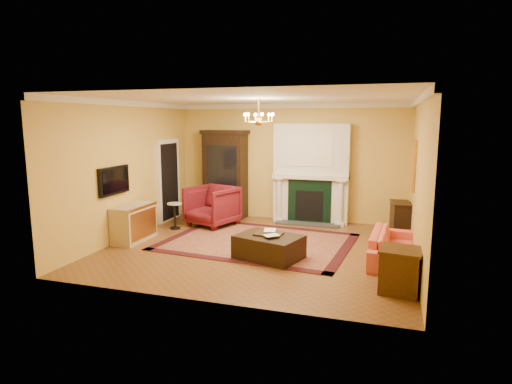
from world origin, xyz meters
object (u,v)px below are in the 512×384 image
at_px(china_cabinet, 225,176).
at_px(pedestal_table, 175,214).
at_px(console_table, 400,220).
at_px(leather_ottoman, 269,247).
at_px(commode, 134,223).
at_px(wingback_armchair, 212,204).
at_px(end_table, 401,272).
at_px(coral_sofa, 392,241).

height_order(china_cabinet, pedestal_table, china_cabinet).
bearing_deg(console_table, leather_ottoman, -142.24).
height_order(china_cabinet, commode, china_cabinet).
height_order(china_cabinet, console_table, china_cabinet).
bearing_deg(wingback_armchair, end_table, -14.98).
bearing_deg(end_table, china_cabinet, 137.45).
xyz_separation_m(coral_sofa, leather_ottoman, (-2.21, -0.59, -0.13)).
xyz_separation_m(china_cabinet, end_table, (4.41, -4.05, -0.79)).
distance_m(wingback_armchair, coral_sofa, 4.51).
bearing_deg(leather_ottoman, wingback_armchair, 151.08).
relative_size(commode, end_table, 1.62).
bearing_deg(wingback_armchair, leather_ottoman, -25.79).
xyz_separation_m(commode, console_table, (5.51, 2.13, -0.02)).
xyz_separation_m(pedestal_table, leather_ottoman, (2.76, -1.50, -0.13)).
height_order(wingback_armchair, pedestal_table, wingback_armchair).
distance_m(commode, end_table, 5.59).
distance_m(china_cabinet, console_table, 4.58).
xyz_separation_m(wingback_armchair, commode, (-1.08, -1.77, -0.15)).
bearing_deg(end_table, commode, 166.96).
bearing_deg(console_table, commode, -166.74).
bearing_deg(pedestal_table, commode, -106.75).
height_order(commode, console_table, commode).
relative_size(coral_sofa, console_table, 2.52).
relative_size(china_cabinet, coral_sofa, 1.19).
relative_size(wingback_armchair, coral_sofa, 0.58).
xyz_separation_m(commode, leather_ottoman, (3.12, -0.31, -0.16)).
distance_m(pedestal_table, commode, 1.24).
bearing_deg(china_cabinet, wingback_armchair, -83.14).
distance_m(pedestal_table, console_table, 5.24).
relative_size(pedestal_table, end_table, 0.97).
bearing_deg(console_table, wingback_armchair, 176.83).
height_order(china_cabinet, end_table, china_cabinet).
bearing_deg(pedestal_table, console_table, 10.39).
height_order(wingback_armchair, console_table, wingback_armchair).
bearing_deg(china_cabinet, coral_sofa, -25.89).
bearing_deg(end_table, pedestal_table, 154.30).
distance_m(end_table, console_table, 3.40).
xyz_separation_m(end_table, leather_ottoman, (-2.33, 0.95, -0.09)).
height_order(pedestal_table, console_table, console_table).
xyz_separation_m(pedestal_table, end_table, (5.09, -2.45, -0.04)).
relative_size(coral_sofa, leather_ottoman, 1.62).
height_order(commode, leather_ottoman, commode).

